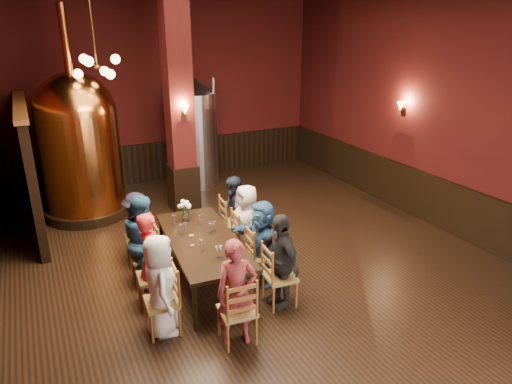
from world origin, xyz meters
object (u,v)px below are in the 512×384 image
person_2 (144,240)px  steel_vessel (195,132)px  dining_table (203,242)px  person_0 (160,286)px  copper_kettle (80,144)px  rose_vase (185,207)px  person_1 (151,260)px

person_2 → steel_vessel: (2.31, 4.07, 0.60)m
dining_table → person_0: bearing=-130.4°
copper_kettle → rose_vase: copper_kettle is taller
copper_kettle → steel_vessel: size_ratio=1.58×
dining_table → person_2: 0.91m
person_2 → rose_vase: size_ratio=3.90×
steel_vessel → copper_kettle: bearing=-164.4°
person_1 → person_2: person_2 is taller
rose_vase → person_2: bearing=-155.9°
person_0 → person_1: (0.06, 0.67, 0.02)m
dining_table → steel_vessel: size_ratio=0.93×
person_0 → rose_vase: 1.94m
dining_table → copper_kettle: (-1.26, 3.70, 0.85)m
copper_kettle → dining_table: bearing=-71.2°
person_0 → copper_kettle: 4.71m
dining_table → person_2: size_ratio=1.68×
person_2 → rose_vase: bearing=-76.3°
person_1 → rose_vase: bearing=-43.9°
person_2 → person_0: bearing=164.8°
dining_table → person_1: person_1 is taller
dining_table → copper_kettle: copper_kettle is taller
steel_vessel → person_0: bearing=-114.2°
rose_vase → copper_kettle: bearing=112.8°
person_0 → steel_vessel: size_ratio=0.53×
person_0 → steel_vessel: steel_vessel is taller
person_2 → copper_kettle: copper_kettle is taller
copper_kettle → steel_vessel: 2.86m
person_1 → person_2: (0.05, 0.66, 0.01)m
person_2 → steel_vessel: steel_vessel is taller
copper_kettle → steel_vessel: (2.75, 0.77, -0.21)m
copper_kettle → person_0: bearing=-86.0°
rose_vase → steel_vessel: bearing=67.8°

